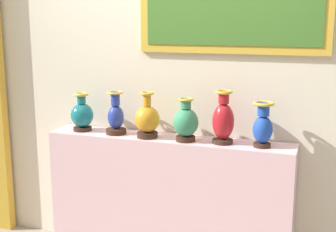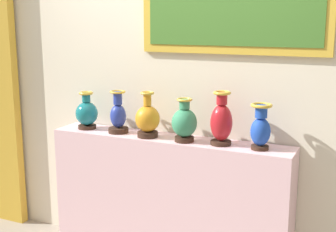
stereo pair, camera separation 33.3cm
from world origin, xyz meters
name	(u,v)px [view 1 (the left image)]	position (x,y,z in m)	size (l,w,h in m)	color
display_shelf	(168,202)	(0.00, 0.00, 0.52)	(1.90, 0.31, 1.03)	beige
back_wall	(179,93)	(0.02, 0.21, 1.35)	(4.46, 0.14, 2.64)	beige
vase_teal	(82,115)	(-0.73, -0.01, 1.16)	(0.18, 0.18, 0.31)	#382319
vase_cobalt	(116,117)	(-0.42, -0.02, 1.16)	(0.16, 0.16, 0.33)	#382319
vase_amber	(147,120)	(-0.15, -0.04, 1.17)	(0.19, 0.19, 0.35)	#382319
vase_jade	(186,122)	(0.15, -0.05, 1.17)	(0.19, 0.19, 0.32)	#382319
vase_crimson	(223,120)	(0.43, -0.02, 1.20)	(0.16, 0.16, 0.39)	#382319
vase_sapphire	(263,126)	(0.71, -0.02, 1.18)	(0.15, 0.15, 0.32)	#382319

